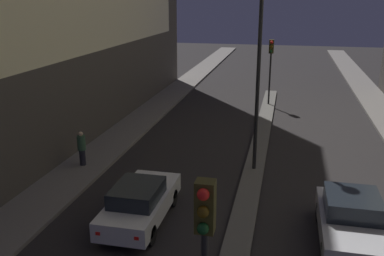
% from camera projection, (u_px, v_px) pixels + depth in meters
% --- Properties ---
extents(median_strip, '(0.86, 30.42, 0.15)m').
position_uv_depth(median_strip, '(256.00, 161.00, 19.69)').
color(median_strip, '#56544F').
rests_on(median_strip, ground).
extents(traffic_light_near, '(0.32, 0.42, 4.40)m').
position_uv_depth(traffic_light_near, '(204.00, 246.00, 7.07)').
color(traffic_light_near, black).
rests_on(traffic_light_near, median_strip).
extents(traffic_light_mid, '(0.32, 0.42, 4.40)m').
position_uv_depth(traffic_light_mid, '(271.00, 57.00, 28.74)').
color(traffic_light_mid, black).
rests_on(traffic_light_mid, median_strip).
extents(street_lamp, '(0.51, 0.51, 9.38)m').
position_uv_depth(street_lamp, '(261.00, 23.00, 16.81)').
color(street_lamp, black).
rests_on(street_lamp, median_strip).
extents(car_left_lane, '(1.71, 4.22, 1.46)m').
position_uv_depth(car_left_lane, '(140.00, 202.00, 14.29)').
color(car_left_lane, silver).
rests_on(car_left_lane, ground).
extents(car_right_lane, '(1.91, 4.04, 1.51)m').
position_uv_depth(car_right_lane, '(352.00, 220.00, 13.09)').
color(car_right_lane, '#B2B2B7').
rests_on(car_right_lane, ground).
extents(pedestrian_on_left_sidewalk, '(0.36, 0.36, 1.55)m').
position_uv_depth(pedestrian_on_left_sidewalk, '(82.00, 148.00, 18.78)').
color(pedestrian_on_left_sidewalk, black).
rests_on(pedestrian_on_left_sidewalk, sidewalk_left).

